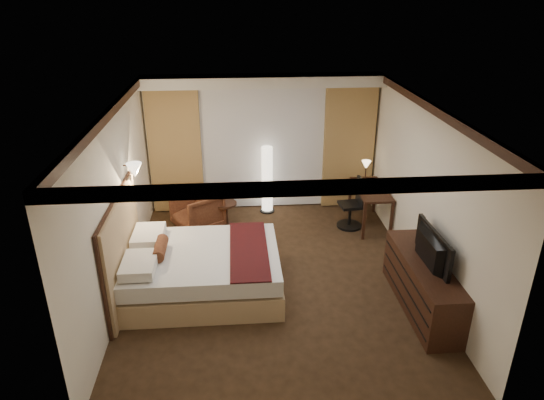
{
  "coord_description": "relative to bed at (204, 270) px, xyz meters",
  "views": [
    {
      "loc": [
        -0.54,
        -6.44,
        4.21
      ],
      "look_at": [
        0.0,
        0.4,
        1.15
      ],
      "focal_mm": 32.0,
      "sensor_mm": 36.0,
      "label": 1
    }
  ],
  "objects": [
    {
      "name": "right_wall",
      "position": [
        3.32,
        0.24,
        1.02
      ],
      "size": [
        0.02,
        5.5,
        2.7
      ],
      "primitive_type": "cube",
      "color": "white",
      "rests_on": "floor"
    },
    {
      "name": "left_wall",
      "position": [
        -1.18,
        0.24,
        1.02
      ],
      "size": [
        0.02,
        5.5,
        2.7
      ],
      "primitive_type": "cube",
      "color": "white",
      "rests_on": "floor"
    },
    {
      "name": "ceiling",
      "position": [
        1.07,
        0.24,
        2.37
      ],
      "size": [
        4.5,
        5.5,
        0.01
      ],
      "primitive_type": "cube",
      "color": "white",
      "rests_on": "back_wall"
    },
    {
      "name": "armchair",
      "position": [
        -0.23,
        2.06,
        0.07
      ],
      "size": [
        1.03,
        1.04,
        0.79
      ],
      "primitive_type": "imported",
      "rotation": [
        0.0,
        0.0,
        -0.98
      ],
      "color": "#442014",
      "rests_on": "floor"
    },
    {
      "name": "curtain_right_drape",
      "position": [
        2.77,
        2.85,
        0.92
      ],
      "size": [
        1.0,
        0.14,
        2.45
      ],
      "primitive_type": "cube",
      "color": "tan",
      "rests_on": "back_wall"
    },
    {
      "name": "side_table",
      "position": [
        0.3,
        2.08,
        -0.09
      ],
      "size": [
        0.44,
        0.44,
        0.49
      ],
      "primitive_type": null,
      "color": "black",
      "rests_on": "floor"
    },
    {
      "name": "television",
      "position": [
        3.04,
        -0.69,
        0.72
      ],
      "size": [
        0.64,
        1.09,
        0.14
      ],
      "primitive_type": "imported",
      "rotation": [
        0.0,
        0.0,
        1.59
      ],
      "color": "black",
      "rests_on": "dresser"
    },
    {
      "name": "curtain_sheer",
      "position": [
        1.07,
        2.91,
        0.92
      ],
      "size": [
        2.48,
        0.04,
        2.45
      ],
      "primitive_type": "cube",
      "color": "silver",
      "rests_on": "back_wall"
    },
    {
      "name": "desk_lamp",
      "position": [
        3.02,
        2.38,
        0.59
      ],
      "size": [
        0.18,
        0.18,
        0.34
      ],
      "primitive_type": null,
      "color": "#FFD899",
      "rests_on": "desk"
    },
    {
      "name": "back_wall",
      "position": [
        1.07,
        2.99,
        1.02
      ],
      "size": [
        4.5,
        0.02,
        2.7
      ],
      "primitive_type": "cube",
      "color": "white",
      "rests_on": "floor"
    },
    {
      "name": "office_chair",
      "position": [
        2.63,
        1.87,
        0.16
      ],
      "size": [
        0.52,
        0.52,
        0.97
      ],
      "primitive_type": null,
      "rotation": [
        0.0,
        0.0,
        0.11
      ],
      "color": "black",
      "rests_on": "floor"
    },
    {
      "name": "soffit",
      "position": [
        1.07,
        2.74,
        2.27
      ],
      "size": [
        4.5,
        0.5,
        0.2
      ],
      "primitive_type": "cube",
      "color": "white",
      "rests_on": "ceiling"
    },
    {
      "name": "crown_molding",
      "position": [
        1.07,
        0.24,
        2.31
      ],
      "size": [
        4.5,
        5.5,
        0.12
      ],
      "primitive_type": null,
      "color": "black",
      "rests_on": "ceiling"
    },
    {
      "name": "bed",
      "position": [
        0.0,
        0.0,
        0.0
      ],
      "size": [
        2.25,
        1.75,
        0.66
      ],
      "primitive_type": null,
      "color": "white",
      "rests_on": "floor"
    },
    {
      "name": "wall_sconce",
      "position": [
        -1.02,
        0.88,
        1.29
      ],
      "size": [
        0.24,
        0.24,
        0.24
      ],
      "primitive_type": null,
      "color": "white",
      "rests_on": "left_wall"
    },
    {
      "name": "floor_lamp",
      "position": [
        1.13,
        2.67,
        0.36
      ],
      "size": [
        0.29,
        0.29,
        1.38
      ],
      "primitive_type": null,
      "color": "white",
      "rests_on": "floor"
    },
    {
      "name": "floor",
      "position": [
        1.07,
        0.24,
        -0.33
      ],
      "size": [
        4.5,
        5.5,
        0.01
      ],
      "primitive_type": "cube",
      "color": "black",
      "rests_on": "ground"
    },
    {
      "name": "dresser",
      "position": [
        3.07,
        -0.69,
        0.04
      ],
      "size": [
        0.5,
        1.91,
        0.74
      ],
      "primitive_type": null,
      "color": "black",
      "rests_on": "floor"
    },
    {
      "name": "headboard",
      "position": [
        -1.13,
        0.0,
        0.42
      ],
      "size": [
        0.12,
        2.05,
        1.5
      ],
      "primitive_type": null,
      "color": "tan",
      "rests_on": "floor"
    },
    {
      "name": "curtain_left_drape",
      "position": [
        -0.63,
        2.85,
        0.92
      ],
      "size": [
        1.0,
        0.14,
        2.45
      ],
      "primitive_type": "cube",
      "color": "tan",
      "rests_on": "back_wall"
    },
    {
      "name": "desk",
      "position": [
        3.02,
        1.92,
        0.05
      ],
      "size": [
        0.55,
        1.21,
        0.75
      ],
      "primitive_type": null,
      "color": "black",
      "rests_on": "floor"
    }
  ]
}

